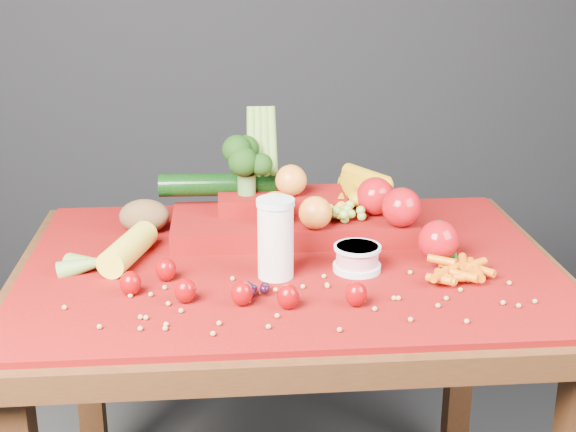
{
  "coord_description": "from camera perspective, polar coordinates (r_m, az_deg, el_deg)",
  "views": [
    {
      "loc": [
        -0.13,
        -1.49,
        1.38
      ],
      "look_at": [
        0.0,
        0.02,
        0.85
      ],
      "focal_mm": 50.0,
      "sensor_mm": 36.0,
      "label": 1
    }
  ],
  "objects": [
    {
      "name": "baby_carrot_pile",
      "position": [
        1.56,
        12.3,
        -3.92
      ],
      "size": [
        0.18,
        0.17,
        0.03
      ],
      "primitive_type": null,
      "color": "#D45907",
      "rests_on": "red_cloth"
    },
    {
      "name": "red_cloth",
      "position": [
        1.62,
        0.06,
        -3.38
      ],
      "size": [
        1.05,
        0.75,
        0.01
      ],
      "primitive_type": "cube",
      "color": "maroon",
      "rests_on": "table"
    },
    {
      "name": "corn_ear",
      "position": [
        1.61,
        -12.88,
        -2.97
      ],
      "size": [
        0.23,
        0.26,
        0.06
      ],
      "rotation": [
        0.0,
        0.0,
        1.28
      ],
      "color": "yellow",
      "rests_on": "red_cloth"
    },
    {
      "name": "table",
      "position": [
        1.66,
        0.06,
        -6.6
      ],
      "size": [
        1.1,
        0.8,
        0.75
      ],
      "color": "#33170B",
      "rests_on": "ground"
    },
    {
      "name": "green_bean_pile",
      "position": [
        1.66,
        11.3,
        -2.74
      ],
      "size": [
        0.14,
        0.12,
        0.01
      ],
      "primitive_type": null,
      "color": "#255E15",
      "rests_on": "red_cloth"
    },
    {
      "name": "dark_grape_cluster",
      "position": [
        1.46,
        -2.43,
        -5.24
      ],
      "size": [
        0.06,
        0.05,
        0.03
      ],
      "primitive_type": null,
      "color": "black",
      "rests_on": "red_cloth"
    },
    {
      "name": "produce_mound",
      "position": [
        1.74,
        1.13,
        0.57
      ],
      "size": [
        0.61,
        0.36,
        0.27
      ],
      "color": "maroon",
      "rests_on": "red_cloth"
    },
    {
      "name": "strawberry_scatter",
      "position": [
        1.44,
        -4.39,
        -5.01
      ],
      "size": [
        0.44,
        0.18,
        0.05
      ],
      "color": "#960500",
      "rests_on": "red_cloth"
    },
    {
      "name": "potato",
      "position": [
        1.79,
        -10.18,
        -0.01
      ],
      "size": [
        0.11,
        0.08,
        0.07
      ],
      "primitive_type": "ellipsoid",
      "color": "brown",
      "rests_on": "red_cloth"
    },
    {
      "name": "soybean_scatter",
      "position": [
        1.43,
        0.74,
        -6.04
      ],
      "size": [
        0.84,
        0.24,
        0.01
      ],
      "primitive_type": null,
      "color": "#A68747",
      "rests_on": "red_cloth"
    },
    {
      "name": "milk_glass",
      "position": [
        1.51,
        -0.89,
        -1.4
      ],
      "size": [
        0.07,
        0.07,
        0.16
      ],
      "rotation": [
        0.0,
        0.0,
        0.2
      ],
      "color": "beige",
      "rests_on": "red_cloth"
    },
    {
      "name": "yogurt_bowl",
      "position": [
        1.57,
        4.94,
        -2.94
      ],
      "size": [
        0.09,
        0.09,
        0.05
      ],
      "rotation": [
        0.0,
        0.0,
        -0.09
      ],
      "color": "silver",
      "rests_on": "red_cloth"
    }
  ]
}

